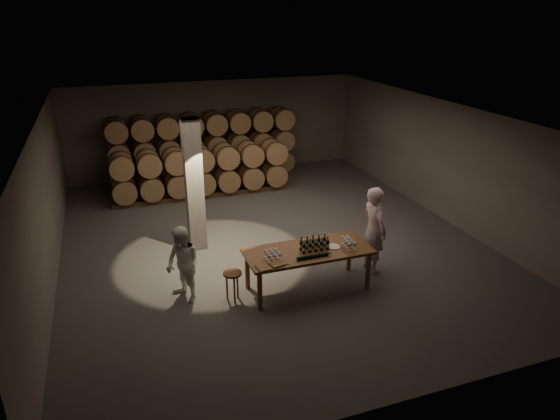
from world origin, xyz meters
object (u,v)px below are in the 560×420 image
object	(u,v)px
bottle_cluster	(314,245)
plate	(334,247)
stool	(233,278)
person_woman	(183,265)
person_man	(374,230)
tasting_table	(308,254)
notebook_near	(277,264)

from	to	relation	value
bottle_cluster	plate	world-z (taller)	bottle_cluster
stool	person_woman	bearing A→B (deg)	159.07
stool	bottle_cluster	bearing A→B (deg)	-3.89
bottle_cluster	person_man	xyz separation A→B (m)	(1.54, 0.29, -0.02)
tasting_table	plate	world-z (taller)	plate
bottle_cluster	plate	bearing A→B (deg)	-3.50
plate	person_man	world-z (taller)	person_man
tasting_table	notebook_near	bearing A→B (deg)	-154.29
person_man	person_woman	world-z (taller)	person_man
bottle_cluster	notebook_near	world-z (taller)	bottle_cluster
plate	notebook_near	world-z (taller)	notebook_near
notebook_near	person_woman	bearing A→B (deg)	140.92
tasting_table	notebook_near	size ratio (longest dim) A/B	9.69
person_woman	stool	bearing A→B (deg)	44.34
stool	person_man	distance (m)	3.28
person_woman	notebook_near	bearing A→B (deg)	39.30
stool	person_man	bearing A→B (deg)	3.15
bottle_cluster	person_woman	xyz separation A→B (m)	(-2.61, 0.46, -0.22)
bottle_cluster	person_man	bearing A→B (deg)	10.85
person_woman	plate	bearing A→B (deg)	56.11
tasting_table	bottle_cluster	world-z (taller)	bottle_cluster
plate	bottle_cluster	bearing A→B (deg)	176.50
tasting_table	bottle_cluster	bearing A→B (deg)	-14.79
plate	stool	distance (m)	2.17
bottle_cluster	person_man	world-z (taller)	person_man
stool	notebook_near	bearing A→B (deg)	-31.36
notebook_near	tasting_table	bearing A→B (deg)	12.60
tasting_table	notebook_near	distance (m)	0.90
notebook_near	person_woman	world-z (taller)	person_woman
bottle_cluster	plate	size ratio (longest dim) A/B	2.18
plate	notebook_near	xyz separation A→B (m)	(-1.35, -0.33, 0.01)
person_man	plate	bearing A→B (deg)	98.11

